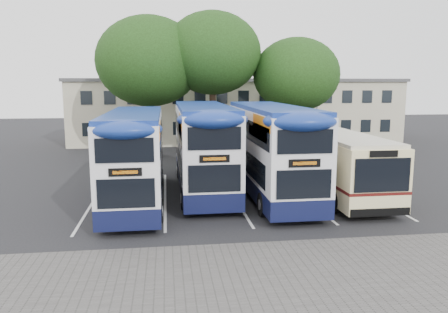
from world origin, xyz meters
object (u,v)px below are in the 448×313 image
(tree_left, at_px, (149,61))
(tree_mid, at_px, (212,53))
(tree_right, at_px, (296,75))
(lamp_post, at_px, (318,91))
(bus_dd_left, at_px, (135,153))
(bus_single, at_px, (332,158))
(bus_dd_mid, at_px, (203,144))
(bus_dd_right, at_px, (270,146))

(tree_left, relative_size, tree_mid, 0.97)
(tree_mid, relative_size, tree_right, 1.21)
(lamp_post, relative_size, bus_dd_left, 0.86)
(lamp_post, xyz_separation_m, bus_single, (-4.46, -14.99, -3.26))
(bus_dd_mid, height_order, bus_dd_right, bus_dd_right)
(tree_mid, bearing_deg, bus_dd_mid, -98.87)
(lamp_post, bearing_deg, bus_single, -106.55)
(tree_right, bearing_deg, bus_dd_left, -133.53)
(bus_dd_left, bearing_deg, tree_left, 88.58)
(tree_right, bearing_deg, tree_left, 174.81)
(bus_dd_right, distance_m, bus_single, 3.46)
(bus_single, bearing_deg, bus_dd_left, -176.22)
(tree_mid, xyz_separation_m, bus_dd_mid, (-1.68, -10.77, -5.46))
(bus_single, bearing_deg, lamp_post, 73.45)
(bus_dd_left, xyz_separation_m, bus_single, (10.17, 0.67, -0.59))
(lamp_post, bearing_deg, tree_right, -131.23)
(tree_mid, bearing_deg, tree_right, -4.63)
(tree_left, xyz_separation_m, bus_dd_mid, (3.13, -11.27, -4.85))
(tree_left, bearing_deg, bus_single, -51.96)
(tree_left, relative_size, bus_dd_left, 1.03)
(lamp_post, height_order, tree_right, tree_right)
(tree_left, bearing_deg, lamp_post, 9.56)
(tree_left, distance_m, bus_dd_left, 14.16)
(tree_mid, relative_size, bus_dd_left, 1.06)
(lamp_post, xyz_separation_m, bus_dd_left, (-14.63, -15.66, -2.67))
(bus_single, bearing_deg, tree_right, 82.87)
(lamp_post, bearing_deg, bus_dd_mid, -129.25)
(lamp_post, distance_m, bus_dd_right, 17.28)
(tree_right, distance_m, bus_dd_left, 17.33)
(lamp_post, height_order, bus_single, lamp_post)
(tree_right, xyz_separation_m, bus_single, (-1.45, -11.56, -4.56))
(bus_dd_right, bearing_deg, bus_dd_mid, 155.63)
(tree_right, relative_size, bus_dd_mid, 0.84)
(bus_dd_right, bearing_deg, tree_left, 116.83)
(lamp_post, distance_m, bus_dd_left, 21.60)
(lamp_post, xyz_separation_m, tree_left, (-14.30, -2.41, 2.30))
(bus_dd_mid, bearing_deg, tree_mid, 81.13)
(tree_right, relative_size, bus_dd_left, 0.88)
(tree_mid, bearing_deg, bus_single, -67.36)
(bus_dd_left, height_order, bus_dd_mid, bus_dd_mid)
(lamp_post, relative_size, tree_mid, 0.81)
(tree_mid, distance_m, bus_dd_right, 13.54)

